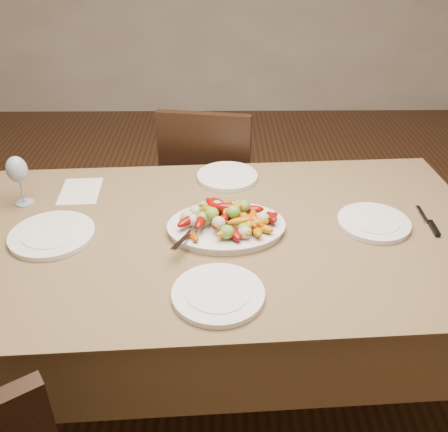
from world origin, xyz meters
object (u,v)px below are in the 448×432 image
at_px(chair_far, 212,188).
at_px(plate_far, 227,177).
at_px(plate_right, 374,223).
at_px(plate_left, 52,235).
at_px(serving_platter, 226,228).
at_px(plate_near, 218,294).
at_px(dining_table, 224,313).
at_px(wine_glass, 19,179).

relative_size(chair_far, plate_far, 3.83).
bearing_deg(plate_right, plate_far, 145.19).
relative_size(chair_far, plate_left, 3.34).
bearing_deg(chair_far, plate_left, 67.12).
xyz_separation_m(serving_platter, plate_near, (-0.03, -0.34, -0.00)).
distance_m(serving_platter, plate_far, 0.39).
xyz_separation_m(dining_table, serving_platter, (0.01, 0.00, 0.39)).
bearing_deg(dining_table, plate_right, 3.65).
bearing_deg(plate_left, serving_platter, 2.98).
bearing_deg(plate_near, plate_left, 151.31).
distance_m(plate_left, plate_near, 0.64).
height_order(chair_far, plate_right, chair_far).
bearing_deg(plate_near, chair_far, 91.64).
relative_size(dining_table, chair_far, 1.94).
height_order(plate_near, wine_glass, wine_glass).
bearing_deg(plate_near, wine_glass, 143.79).
bearing_deg(chair_far, plate_near, 100.76).
relative_size(plate_right, plate_near, 0.94).
height_order(plate_right, plate_far, same).
xyz_separation_m(dining_table, plate_left, (-0.58, -0.03, 0.39)).
height_order(dining_table, plate_left, plate_left).
relative_size(plate_left, plate_near, 1.06).
xyz_separation_m(plate_right, plate_near, (-0.55, -0.37, 0.00)).
distance_m(chair_far, plate_right, 1.02).
height_order(plate_right, wine_glass, wine_glass).
height_order(plate_left, wine_glass, wine_glass).
height_order(plate_left, plate_far, same).
relative_size(plate_far, wine_glass, 1.21).
bearing_deg(dining_table, wine_glass, 165.36).
bearing_deg(plate_left, plate_far, 34.82).
bearing_deg(plate_far, plate_left, -145.18).
distance_m(dining_table, chair_far, 0.82).
bearing_deg(plate_far, dining_table, -92.59).
height_order(serving_platter, plate_left, serving_platter).
distance_m(plate_right, plate_far, 0.62).
xyz_separation_m(serving_platter, plate_left, (-0.59, -0.03, -0.00)).
xyz_separation_m(chair_far, plate_near, (0.03, -1.15, 0.29)).
bearing_deg(plate_right, serving_platter, -176.37).
bearing_deg(plate_right, plate_left, -176.71).
bearing_deg(plate_left, plate_right, 3.29).
bearing_deg(serving_platter, plate_far, 88.60).
height_order(dining_table, serving_platter, serving_platter).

